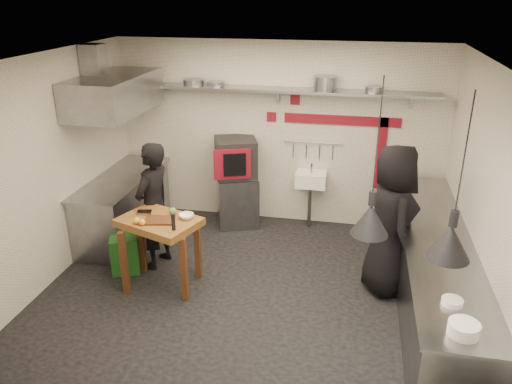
% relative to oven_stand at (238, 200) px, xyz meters
% --- Properties ---
extents(floor, '(5.00, 5.00, 0.00)m').
position_rel_oven_stand_xyz_m(floor, '(0.57, -1.76, -0.40)').
color(floor, black).
rests_on(floor, ground).
extents(ceiling, '(5.00, 5.00, 0.00)m').
position_rel_oven_stand_xyz_m(ceiling, '(0.57, -1.76, 2.40)').
color(ceiling, beige).
rests_on(ceiling, floor).
extents(wall_back, '(5.00, 0.04, 2.80)m').
position_rel_oven_stand_xyz_m(wall_back, '(0.57, 0.34, 1.00)').
color(wall_back, silver).
rests_on(wall_back, floor).
extents(wall_front, '(5.00, 0.04, 2.80)m').
position_rel_oven_stand_xyz_m(wall_front, '(0.57, -3.86, 1.00)').
color(wall_front, silver).
rests_on(wall_front, floor).
extents(wall_left, '(0.04, 4.20, 2.80)m').
position_rel_oven_stand_xyz_m(wall_left, '(-1.93, -1.76, 1.00)').
color(wall_left, silver).
rests_on(wall_left, floor).
extents(wall_right, '(0.04, 4.20, 2.80)m').
position_rel_oven_stand_xyz_m(wall_right, '(3.07, -1.76, 1.00)').
color(wall_right, silver).
rests_on(wall_right, floor).
extents(red_band_horiz, '(1.70, 0.02, 0.14)m').
position_rel_oven_stand_xyz_m(red_band_horiz, '(1.52, 0.32, 1.28)').
color(red_band_horiz, maroon).
rests_on(red_band_horiz, wall_back).
extents(red_band_vert, '(0.14, 0.02, 1.10)m').
position_rel_oven_stand_xyz_m(red_band_vert, '(2.12, 0.32, 0.80)').
color(red_band_vert, maroon).
rests_on(red_band_vert, wall_back).
extents(red_tile_a, '(0.14, 0.02, 0.14)m').
position_rel_oven_stand_xyz_m(red_tile_a, '(0.82, 0.32, 1.55)').
color(red_tile_a, maroon).
rests_on(red_tile_a, wall_back).
extents(red_tile_b, '(0.14, 0.02, 0.14)m').
position_rel_oven_stand_xyz_m(red_tile_b, '(0.47, 0.32, 1.28)').
color(red_tile_b, maroon).
rests_on(red_tile_b, wall_back).
extents(back_shelf, '(4.60, 0.34, 0.04)m').
position_rel_oven_stand_xyz_m(back_shelf, '(0.57, 0.16, 1.72)').
color(back_shelf, slate).
rests_on(back_shelf, wall_back).
extents(shelf_bracket_left, '(0.04, 0.06, 0.24)m').
position_rel_oven_stand_xyz_m(shelf_bracket_left, '(-1.33, 0.31, 1.62)').
color(shelf_bracket_left, slate).
rests_on(shelf_bracket_left, wall_back).
extents(shelf_bracket_mid, '(0.04, 0.06, 0.24)m').
position_rel_oven_stand_xyz_m(shelf_bracket_mid, '(0.57, 0.31, 1.62)').
color(shelf_bracket_mid, slate).
rests_on(shelf_bracket_mid, wall_back).
extents(shelf_bracket_right, '(0.04, 0.06, 0.24)m').
position_rel_oven_stand_xyz_m(shelf_bracket_right, '(2.47, 0.31, 1.62)').
color(shelf_bracket_right, slate).
rests_on(shelf_bracket_right, wall_back).
extents(pan_far_left, '(0.39, 0.39, 0.09)m').
position_rel_oven_stand_xyz_m(pan_far_left, '(-0.69, 0.16, 1.79)').
color(pan_far_left, slate).
rests_on(pan_far_left, back_shelf).
extents(pan_mid_left, '(0.27, 0.27, 0.07)m').
position_rel_oven_stand_xyz_m(pan_mid_left, '(-0.34, 0.16, 1.78)').
color(pan_mid_left, slate).
rests_on(pan_mid_left, back_shelf).
extents(stock_pot, '(0.35, 0.35, 0.20)m').
position_rel_oven_stand_xyz_m(stock_pot, '(1.26, 0.16, 1.84)').
color(stock_pot, slate).
rests_on(stock_pot, back_shelf).
extents(pan_right, '(0.27, 0.27, 0.08)m').
position_rel_oven_stand_xyz_m(pan_right, '(1.93, 0.16, 1.78)').
color(pan_right, slate).
rests_on(pan_right, back_shelf).
extents(oven_stand, '(0.76, 0.73, 0.80)m').
position_rel_oven_stand_xyz_m(oven_stand, '(0.00, 0.00, 0.00)').
color(oven_stand, slate).
rests_on(oven_stand, floor).
extents(combi_oven, '(0.76, 0.74, 0.58)m').
position_rel_oven_stand_xyz_m(combi_oven, '(-0.04, 0.06, 0.69)').
color(combi_oven, black).
rests_on(combi_oven, oven_stand).
extents(oven_door, '(0.53, 0.22, 0.46)m').
position_rel_oven_stand_xyz_m(oven_door, '(-0.01, -0.27, 0.69)').
color(oven_door, maroon).
rests_on(oven_door, combi_oven).
extents(oven_glass, '(0.31, 0.13, 0.34)m').
position_rel_oven_stand_xyz_m(oven_glass, '(0.04, -0.29, 0.69)').
color(oven_glass, black).
rests_on(oven_glass, oven_door).
extents(hand_sink, '(0.46, 0.34, 0.22)m').
position_rel_oven_stand_xyz_m(hand_sink, '(1.12, 0.16, 0.38)').
color(hand_sink, white).
rests_on(hand_sink, wall_back).
extents(sink_tap, '(0.03, 0.03, 0.14)m').
position_rel_oven_stand_xyz_m(sink_tap, '(1.12, 0.16, 0.56)').
color(sink_tap, slate).
rests_on(sink_tap, hand_sink).
extents(sink_drain, '(0.06, 0.06, 0.66)m').
position_rel_oven_stand_xyz_m(sink_drain, '(1.12, 0.12, -0.06)').
color(sink_drain, slate).
rests_on(sink_drain, floor).
extents(utensil_rail, '(0.90, 0.02, 0.02)m').
position_rel_oven_stand_xyz_m(utensil_rail, '(1.12, 0.30, 0.92)').
color(utensil_rail, slate).
rests_on(utensil_rail, wall_back).
extents(counter_right, '(0.70, 3.80, 0.90)m').
position_rel_oven_stand_xyz_m(counter_right, '(2.72, -1.76, 0.05)').
color(counter_right, slate).
rests_on(counter_right, floor).
extents(counter_right_top, '(0.76, 3.90, 0.03)m').
position_rel_oven_stand_xyz_m(counter_right_top, '(2.72, -1.76, 0.52)').
color(counter_right_top, slate).
rests_on(counter_right_top, counter_right).
extents(plate_stack, '(0.30, 0.30, 0.11)m').
position_rel_oven_stand_xyz_m(plate_stack, '(2.69, -3.46, 0.59)').
color(plate_stack, white).
rests_on(plate_stack, counter_right_top).
extents(small_bowl_right, '(0.25, 0.25, 0.05)m').
position_rel_oven_stand_xyz_m(small_bowl_right, '(2.67, -3.04, 0.56)').
color(small_bowl_right, white).
rests_on(small_bowl_right, counter_right_top).
extents(counter_left, '(0.70, 1.90, 0.90)m').
position_rel_oven_stand_xyz_m(counter_left, '(-1.58, -0.71, 0.05)').
color(counter_left, slate).
rests_on(counter_left, floor).
extents(counter_left_top, '(0.76, 2.00, 0.03)m').
position_rel_oven_stand_xyz_m(counter_left_top, '(-1.58, -0.71, 0.52)').
color(counter_left_top, slate).
rests_on(counter_left_top, counter_left).
extents(extractor_hood, '(0.78, 1.60, 0.50)m').
position_rel_oven_stand_xyz_m(extractor_hood, '(-1.53, -0.71, 1.75)').
color(extractor_hood, slate).
rests_on(extractor_hood, ceiling).
extents(hood_duct, '(0.28, 0.28, 0.50)m').
position_rel_oven_stand_xyz_m(hood_duct, '(-1.78, -0.71, 2.15)').
color(hood_duct, slate).
rests_on(hood_duct, ceiling).
extents(green_bin, '(0.46, 0.46, 0.50)m').
position_rel_oven_stand_xyz_m(green_bin, '(-1.12, -1.67, -0.15)').
color(green_bin, '#1C551C').
rests_on(green_bin, floor).
extents(prep_table, '(1.08, 0.92, 0.92)m').
position_rel_oven_stand_xyz_m(prep_table, '(-0.51, -1.91, 0.06)').
color(prep_table, brown).
rests_on(prep_table, floor).
extents(cutting_board, '(0.39, 0.31, 0.02)m').
position_rel_oven_stand_xyz_m(cutting_board, '(-0.48, -1.97, 0.53)').
color(cutting_board, '#502C17').
rests_on(cutting_board, prep_table).
extents(pepper_mill, '(0.05, 0.05, 0.20)m').
position_rel_oven_stand_xyz_m(pepper_mill, '(-0.23, -2.15, 0.62)').
color(pepper_mill, black).
rests_on(pepper_mill, prep_table).
extents(lemon_a, '(0.09, 0.09, 0.08)m').
position_rel_oven_stand_xyz_m(lemon_a, '(-0.71, -2.09, 0.56)').
color(lemon_a, gold).
rests_on(lemon_a, prep_table).
extents(lemon_b, '(0.10, 0.10, 0.08)m').
position_rel_oven_stand_xyz_m(lemon_b, '(-0.63, -2.11, 0.56)').
color(lemon_b, gold).
rests_on(lemon_b, prep_table).
extents(veg_ball, '(0.10, 0.10, 0.09)m').
position_rel_oven_stand_xyz_m(veg_ball, '(-0.38, -1.77, 0.57)').
color(veg_ball, '#58863A').
rests_on(veg_ball, prep_table).
extents(steel_tray, '(0.20, 0.16, 0.03)m').
position_rel_oven_stand_xyz_m(steel_tray, '(-0.74, -1.80, 0.54)').
color(steel_tray, slate).
rests_on(steel_tray, prep_table).
extents(bowl, '(0.23, 0.23, 0.06)m').
position_rel_oven_stand_xyz_m(bowl, '(-0.19, -1.82, 0.55)').
color(bowl, white).
rests_on(bowl, prep_table).
extents(heat_lamp_near, '(0.46, 0.46, 1.52)m').
position_rel_oven_stand_xyz_m(heat_lamp_near, '(1.93, -2.53, 1.64)').
color(heat_lamp_near, black).
rests_on(heat_lamp_near, ceiling).
extents(heat_lamp_far, '(0.47, 0.47, 1.41)m').
position_rel_oven_stand_xyz_m(heat_lamp_far, '(2.56, -3.06, 1.69)').
color(heat_lamp_far, black).
rests_on(heat_lamp_far, ceiling).
extents(chef_left, '(0.55, 0.70, 1.71)m').
position_rel_oven_stand_xyz_m(chef_left, '(-0.77, -1.43, 0.46)').
color(chef_left, black).
rests_on(chef_left, floor).
extents(chef_right, '(0.82, 1.04, 1.87)m').
position_rel_oven_stand_xyz_m(chef_right, '(2.22, -1.42, 0.53)').
color(chef_right, black).
rests_on(chef_right, floor).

